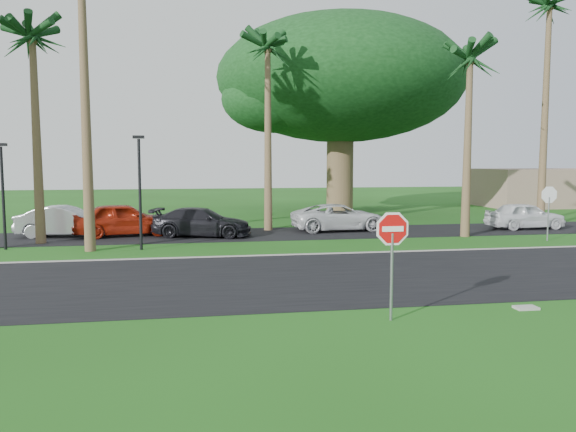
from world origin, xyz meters
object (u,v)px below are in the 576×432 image
(stop_sign_far, at_px, (549,202))
(car_minivan, at_px, (340,218))
(car_dark, at_px, (202,223))
(stop_sign_near, at_px, (392,243))
(car_pickup, at_px, (525,216))
(car_silver, at_px, (66,222))
(car_red, at_px, (124,220))

(stop_sign_far, distance_m, car_minivan, 9.89)
(car_dark, bearing_deg, car_minivan, -66.77)
(stop_sign_near, relative_size, car_minivan, 0.53)
(car_minivan, relative_size, car_pickup, 1.20)
(car_dark, bearing_deg, car_pickup, -75.02)
(car_dark, bearing_deg, stop_sign_far, -90.33)
(car_minivan, bearing_deg, car_dark, 95.57)
(stop_sign_near, height_order, stop_sign_far, same)
(car_minivan, bearing_deg, stop_sign_far, -125.00)
(car_silver, distance_m, car_red, 2.68)
(stop_sign_far, relative_size, car_silver, 0.59)
(car_red, relative_size, car_dark, 1.00)
(stop_sign_near, height_order, car_minivan, stop_sign_near)
(car_silver, distance_m, car_pickup, 23.44)
(car_red, bearing_deg, stop_sign_near, -164.10)
(stop_sign_near, bearing_deg, car_dark, 104.78)
(car_silver, distance_m, car_dark, 6.46)
(stop_sign_near, height_order, car_red, stop_sign_near)
(stop_sign_near, xyz_separation_m, car_dark, (-3.98, 15.06, -1.09))
(stop_sign_far, xyz_separation_m, car_pickup, (1.57, 4.24, -1.07))
(stop_sign_far, xyz_separation_m, car_red, (-19.18, 4.92, -0.97))
(stop_sign_near, bearing_deg, car_pickup, 49.38)
(car_red, distance_m, car_minivan, 10.82)
(car_red, height_order, car_minivan, car_red)
(car_silver, bearing_deg, car_pickup, -86.32)
(car_red, distance_m, car_pickup, 20.76)
(car_dark, xyz_separation_m, car_pickup, (17.05, 0.18, 0.02))
(stop_sign_near, distance_m, car_pickup, 20.11)
(car_red, xyz_separation_m, car_dark, (3.71, -0.85, -0.12))
(car_red, bearing_deg, car_silver, 77.17)
(car_dark, relative_size, car_minivan, 0.95)
(stop_sign_far, height_order, car_red, stop_sign_far)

